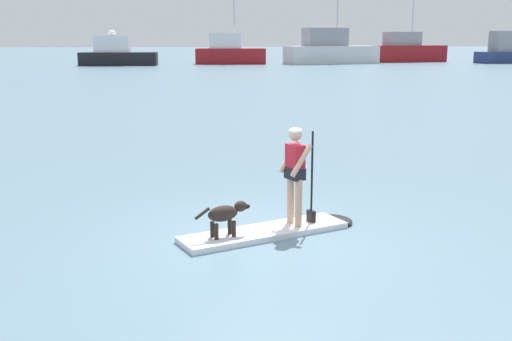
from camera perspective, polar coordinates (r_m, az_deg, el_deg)
The scene contains 9 objects.
ground_plane at distance 10.36m, azimuth 0.78°, elevation -6.04°, with size 400.00×400.00×0.00m, color slate.
paddleboard at distance 10.45m, azimuth 1.86°, elevation -5.59°, with size 3.26×1.82×0.10m.
person_paddler at distance 10.38m, azimuth 3.72°, elevation 0.13°, with size 0.68×0.59×1.69m.
dog at distance 9.90m, azimuth -2.84°, elevation -4.08°, with size 0.95×0.43×0.56m.
moored_boat_outer at distance 74.65m, azimuth -12.84°, elevation 10.51°, with size 9.07×3.67×4.04m.
moored_boat_center at distance 76.87m, azimuth -2.47°, elevation 10.97°, with size 8.88×4.17×11.65m.
moored_boat_far_port at distance 77.77m, azimuth 6.91°, elevation 11.06°, with size 12.20×5.75×10.87m.
moored_boat_far_starboard at distance 85.39m, azimuth 13.82°, elevation 10.82°, with size 10.81×4.54×9.46m.
moored_boat_port at distance 86.05m, azimuth 22.55°, elevation 10.24°, with size 9.55×3.98×9.14m.
Camera 1 is at (-1.52, -9.71, 3.27)m, focal length 42.92 mm.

